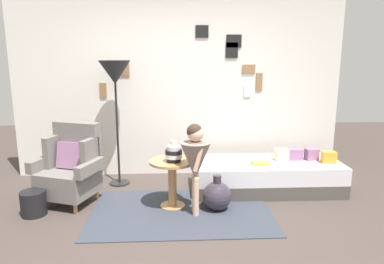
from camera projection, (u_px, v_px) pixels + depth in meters
ground_plane at (182, 233)px, 3.57m from camera, size 12.00×12.00×0.00m
gallery_wall at (179, 88)px, 5.21m from camera, size 4.80×0.12×2.60m
rug at (181, 211)px, 4.07m from camera, size 2.07×1.34×0.01m
armchair at (71, 167)px, 4.29m from camera, size 0.88×0.77×0.97m
daybed at (267, 176)px, 4.71m from camera, size 1.90×0.81×0.40m
pillow_head at (329, 157)px, 4.58m from camera, size 0.19×0.14×0.15m
pillow_mid at (312, 154)px, 4.72m from camera, size 0.18×0.14×0.15m
pillow_back at (294, 154)px, 4.72m from camera, size 0.21×0.13×0.15m
pillow_extra at (281, 155)px, 4.70m from camera, size 0.18×0.14×0.16m
side_table at (172, 174)px, 4.13m from camera, size 0.53×0.53×0.58m
vase_striped at (174, 153)px, 4.03m from camera, size 0.20×0.20×0.25m
floor_lamp at (115, 77)px, 4.67m from camera, size 0.42×0.42×1.71m
person_child at (195, 158)px, 3.88m from camera, size 0.34×0.34×1.05m
book_on_daybed at (260, 163)px, 4.53m from camera, size 0.22×0.16×0.03m
demijohn_near at (217, 196)px, 4.09m from camera, size 0.34×0.34×0.42m
magazine_basket at (34, 203)px, 3.97m from camera, size 0.28×0.28×0.28m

